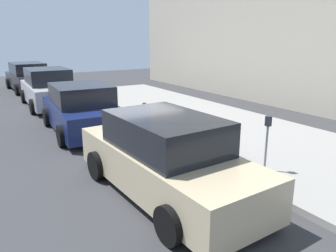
{
  "coord_description": "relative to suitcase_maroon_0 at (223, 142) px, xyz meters",
  "views": [
    {
      "loc": [
        -9.74,
        4.74,
        3.07
      ],
      "look_at": [
        -2.12,
        0.02,
        0.63
      ],
      "focal_mm": 34.77,
      "sensor_mm": 36.0,
      "label": 1
    }
  ],
  "objects": [
    {
      "name": "parking_meter",
      "position": [
        -1.17,
        -0.22,
        0.45
      ],
      "size": [
        0.12,
        0.09,
        1.27
      ],
      "color": "slate",
      "rests_on": "sidewalk_curb"
    },
    {
      "name": "suitcase_silver_1",
      "position": [
        0.51,
        -0.03,
        -0.11
      ],
      "size": [
        0.44,
        0.25,
        0.85
      ],
      "color": "#9EA0A8",
      "rests_on": "sidewalk_curb"
    },
    {
      "name": "suitcase_navy_2",
      "position": [
        1.02,
        -0.02,
        -0.06
      ],
      "size": [
        0.44,
        0.24,
        0.94
      ],
      "color": "navy",
      "rests_on": "sidewalk_curb"
    },
    {
      "name": "parked_car_charcoal_3",
      "position": [
        15.0,
        2.14,
        0.25
      ],
      "size": [
        4.82,
        2.2,
        1.64
      ],
      "color": "black",
      "rests_on": "ground_plane"
    },
    {
      "name": "parked_car_navy_1",
      "position": [
        4.63,
        2.14,
        0.23
      ],
      "size": [
        4.31,
        2.29,
        1.59
      ],
      "color": "#141E4C",
      "rests_on": "ground_plane"
    },
    {
      "name": "fire_hydrant",
      "position": [
        3.17,
        0.03,
        0.05
      ],
      "size": [
        0.39,
        0.21,
        0.83
      ],
      "color": "#99999E",
      "rests_on": "sidewalk_curb"
    },
    {
      "name": "sidewalk_curb",
      "position": [
        3.86,
        -1.96,
        -0.45
      ],
      "size": [
        18.0,
        5.0,
        0.14
      ],
      "primitive_type": "cube",
      "color": "gray",
      "rests_on": "ground_plane"
    },
    {
      "name": "bollard_post",
      "position": [
        3.94,
        0.18,
        0.0
      ],
      "size": [
        0.13,
        0.13,
        0.76
      ],
      "primitive_type": "cylinder",
      "color": "brown",
      "rests_on": "sidewalk_curb"
    },
    {
      "name": "suitcase_teal_5",
      "position": [
        2.51,
        0.07,
        -0.07
      ],
      "size": [
        0.41,
        0.22,
        0.67
      ],
      "color": "#0F606B",
      "rests_on": "sidewalk_curb"
    },
    {
      "name": "suitcase_red_4",
      "position": [
        2.01,
        0.02,
        -0.08
      ],
      "size": [
        0.45,
        0.2,
        0.86
      ],
      "color": "red",
      "rests_on": "sidewalk_curb"
    },
    {
      "name": "suitcase_maroon_0",
      "position": [
        0.0,
        0.0,
        0.0
      ],
      "size": [
        0.45,
        0.27,
        0.98
      ],
      "color": "maroon",
      "rests_on": "sidewalk_curb"
    },
    {
      "name": "parked_car_beige_0",
      "position": [
        -0.71,
        2.14,
        0.24
      ],
      "size": [
        4.71,
        2.11,
        1.62
      ],
      "color": "tan",
      "rests_on": "ground_plane"
    },
    {
      "name": "parked_car_silver_2",
      "position": [
        9.59,
        2.14,
        0.28
      ],
      "size": [
        4.58,
        2.19,
        1.72
      ],
      "color": "#B2B5BA",
      "rests_on": "ground_plane"
    },
    {
      "name": "suitcase_olive_3",
      "position": [
        1.52,
        0.05,
        -0.07
      ],
      "size": [
        0.4,
        0.2,
        0.86
      ],
      "color": "#59601E",
      "rests_on": "sidewalk_curb"
    },
    {
      "name": "ground_plane",
      "position": [
        3.86,
        0.54,
        -0.52
      ],
      "size": [
        40.0,
        40.0,
        0.0
      ],
      "primitive_type": "plane",
      "color": "#333335"
    }
  ]
}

